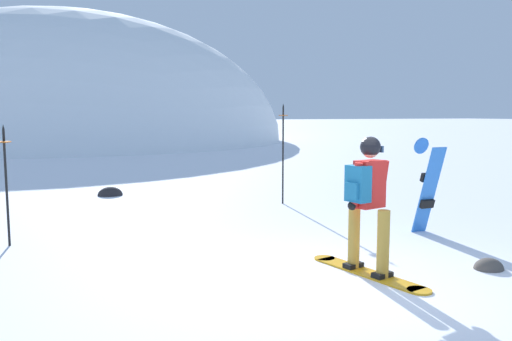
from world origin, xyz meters
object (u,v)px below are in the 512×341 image
Objects in this scene: piste_marker_near at (6,177)px; piste_marker_far at (283,147)px; spare_snowboard at (427,186)px; snowboarder_main at (367,202)px; rock_dark at (110,195)px; rock_mid at (489,269)px.

piste_marker_near is 0.83× the size of piste_marker_far.
spare_snowboard is at bearing -74.08° from piste_marker_far.
piste_marker_far reaches higher than snowboarder_main.
rock_dark is (-4.41, 6.11, -0.81)m from spare_snowboard.
snowboarder_main is at bearing -103.41° from piste_marker_far.
piste_marker_far is at bearing -37.55° from rock_dark.
rock_dark reaches higher than rock_mid.
spare_snowboard is 4.02× the size of rock_mid.
snowboarder_main is 0.81× the size of piste_marker_far.
rock_dark is at bearing 106.56° from snowboarder_main.
spare_snowboard is at bearing -54.17° from rock_dark.
rock_dark is (1.95, 4.35, -1.05)m from piste_marker_near.
rock_dark is 1.51× the size of rock_mid.
piste_marker_near is 4.61× the size of rock_mid.
piste_marker_far is 5.50m from rock_mid.
piste_marker_far is (-0.99, 3.48, 0.44)m from spare_snowboard.
piste_marker_near reaches higher than spare_snowboard.
rock_dark is at bearing 125.83° from spare_snowboard.
spare_snowboard is 6.61m from piste_marker_near.
rock_dark is (-3.42, 2.63, -1.25)m from piste_marker_far.
piste_marker_near is (-6.37, 1.77, 0.24)m from spare_snowboard.
snowboarder_main is 2.60m from spare_snowboard.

